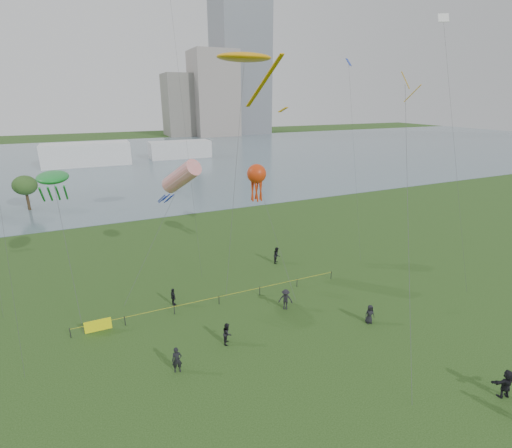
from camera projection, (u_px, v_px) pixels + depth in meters
name	position (u px, v px, depth m)	size (l,w,h in m)	color
ground_plane	(321.00, 391.00, 23.38)	(400.00, 400.00, 0.00)	#1C3912
lake	(132.00, 160.00, 109.73)	(400.00, 120.00, 0.08)	slate
tower	(239.00, 1.00, 172.95)	(24.00, 24.00, 120.00)	slate
building_mid	(214.00, 94.00, 174.88)	(20.00, 20.00, 38.00)	gray
building_low	(182.00, 105.00, 176.28)	(16.00, 18.00, 28.00)	slate
pavilion_left	(87.00, 154.00, 99.81)	(22.00, 8.00, 6.00)	silver
pavilion_right	(180.00, 149.00, 112.60)	(18.00, 7.00, 5.00)	silver
fence	(149.00, 314.00, 30.60)	(24.07, 0.07, 1.05)	black
spectator_a	(227.00, 333.00, 27.64)	(0.83, 0.64, 1.70)	black
spectator_b	(286.00, 299.00, 32.10)	(1.22, 0.70, 1.89)	black
spectator_c	(173.00, 297.00, 32.72)	(0.96, 0.40, 1.64)	black
spectator_d	(370.00, 314.00, 30.16)	(0.79, 0.51, 1.62)	black
spectator_e	(506.00, 384.00, 22.62)	(1.77, 0.56, 1.91)	black
spectator_f	(177.00, 360.00, 24.72)	(0.67, 0.44, 1.84)	black
spectator_g	(277.00, 255.00, 41.16)	(0.89, 0.70, 1.84)	black
kite_stingray	(245.00, 58.00, 34.79)	(7.54, 10.18, 21.54)	#3F3F42
kite_windsock	(181.00, 177.00, 34.33)	(8.24, 5.30, 12.39)	#3F3F42
kite_creature	(53.00, 178.00, 29.84)	(2.42, 7.79, 11.86)	#3F3F42
kite_octopus	(257.00, 175.00, 38.73)	(2.02, 10.56, 10.99)	#3F3F42
kite_delta	(406.00, 94.00, 29.65)	(9.35, 13.12, 19.50)	#3F3F42
small_kites	(207.00, 22.00, 31.40)	(38.36, 13.75, 9.39)	black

